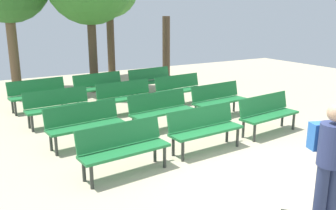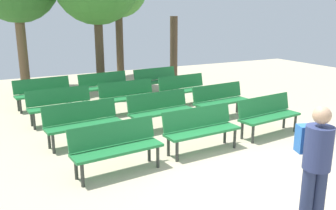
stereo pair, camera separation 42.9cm
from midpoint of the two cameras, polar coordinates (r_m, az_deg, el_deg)
ground_plane at (r=6.34m, az=13.29°, el=-11.31°), size 24.00×24.00×0.00m
bench_r0_c0 at (r=6.26m, az=-9.12°, el=-6.42°), size 1.63×0.61×0.87m
bench_r0_c1 at (r=7.20m, az=4.14°, el=-3.42°), size 1.62×0.56×0.87m
bench_r0_c2 at (r=8.48m, az=14.21°, el=-1.07°), size 1.64×0.65×0.87m
bench_r1_c0 at (r=7.71m, az=-14.75°, el=-2.66°), size 1.64×0.62×0.87m
bench_r1_c1 at (r=8.52m, az=-2.68°, el=-0.56°), size 1.64×0.63×0.87m
bench_r1_c2 at (r=9.59m, az=6.73°, el=1.09°), size 1.64×0.62×0.87m
bench_r2_c0 at (r=9.31m, az=-18.41°, el=0.01°), size 1.63×0.58×0.87m
bench_r2_c1 at (r=9.94m, az=-8.05°, el=1.52°), size 1.62×0.57×0.87m
bench_r2_c2 at (r=10.85m, az=0.74°, el=2.77°), size 1.64×0.64×0.87m
bench_r3_c0 at (r=10.89m, az=-21.09°, el=1.82°), size 1.64×0.64×0.87m
bench_r3_c1 at (r=11.43m, az=-11.94°, el=3.06°), size 1.64×0.64×0.87m
bench_r3_c2 at (r=12.24m, az=-3.72°, el=4.10°), size 1.64×0.64×0.87m
tree_1 at (r=14.25m, az=-1.16°, el=8.81°), size 0.30×0.30×2.58m
visitor_with_backpack at (r=4.93m, az=22.04°, el=-7.85°), size 0.47×0.59×1.65m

